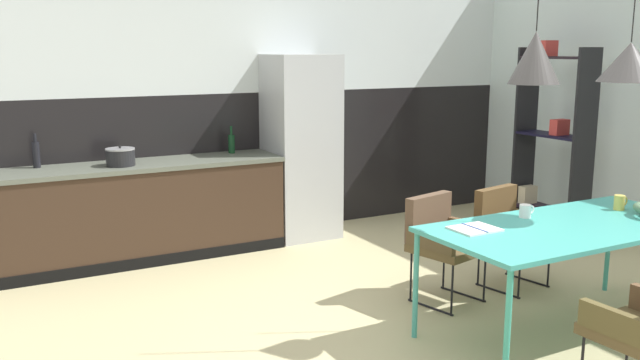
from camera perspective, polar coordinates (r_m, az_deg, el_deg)
ground_plane at (r=4.58m, az=12.75°, el=-13.42°), size 8.46×8.46×0.00m
back_wall_splashback_dark at (r=6.99m, az=-4.39°, el=1.54°), size 6.09×0.12×1.45m
back_wall_panel_upper at (r=6.90m, az=-4.58°, el=13.50°), size 6.09×0.12×1.45m
kitchen_counter at (r=6.24m, az=-15.83°, el=-2.67°), size 2.78×0.63×0.88m
refrigerator_column at (r=6.72m, az=-1.63°, el=2.82°), size 0.64×0.60×1.83m
dining_table at (r=4.69m, az=20.52°, el=-4.02°), size 1.94×0.92×0.75m
armchair_corner_seat at (r=5.13m, az=10.23°, el=-4.54°), size 0.58×0.57×0.79m
armchair_by_stool at (r=5.58m, az=15.64°, el=-3.65°), size 0.56×0.55×0.78m
open_book at (r=4.37m, az=13.00°, el=-4.06°), size 0.28×0.24×0.02m
mug_short_terracotta at (r=4.77m, az=17.07°, el=-2.53°), size 0.12×0.08×0.09m
mug_glass_clear at (r=5.22m, az=24.11°, el=-1.75°), size 0.12×0.07×0.11m
cooking_pot at (r=6.08m, az=-16.59°, el=1.89°), size 0.25×0.25×0.18m
bottle_oil_tall at (r=6.21m, az=-22.97°, el=2.07°), size 0.06×0.06×0.29m
bottle_vinegar_dark at (r=6.59m, az=-7.53°, el=3.13°), size 0.06×0.06×0.27m
open_shelf_unit at (r=7.19m, az=19.07°, el=3.34°), size 0.30×0.80×1.96m
pendant_lamp_over_table_near at (r=4.28m, az=17.79°, el=9.87°), size 0.31×0.31×1.18m
pendant_lamp_over_table_far at (r=4.83m, az=24.81°, el=9.09°), size 0.40×0.40×1.18m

